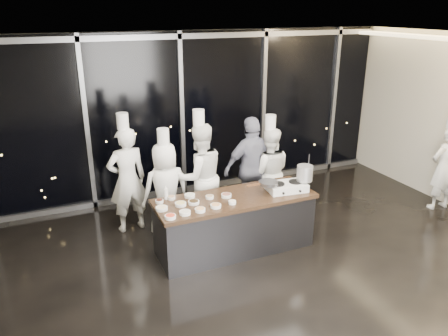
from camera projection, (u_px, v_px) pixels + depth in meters
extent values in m
plane|color=black|center=(261.00, 279.00, 6.15)|extent=(9.00, 9.00, 0.00)
cube|color=beige|center=(180.00, 115.00, 8.61)|extent=(9.00, 0.02, 3.20)
cube|color=beige|center=(269.00, 44.00, 5.04)|extent=(9.00, 7.00, 0.02)
cube|color=black|center=(181.00, 116.00, 8.56)|extent=(8.90, 0.04, 3.18)
cube|color=gray|center=(179.00, 36.00, 7.99)|extent=(8.90, 0.08, 0.10)
cube|color=gray|center=(184.00, 189.00, 9.05)|extent=(8.90, 0.08, 0.10)
cube|color=gray|center=(87.00, 126.00, 7.84)|extent=(0.08, 0.08, 3.20)
cube|color=gray|center=(182.00, 116.00, 8.51)|extent=(0.08, 0.08, 3.20)
cube|color=gray|center=(263.00, 108.00, 9.18)|extent=(0.08, 0.08, 3.20)
cube|color=gray|center=(334.00, 101.00, 9.86)|extent=(0.08, 0.08, 3.20)
cube|color=#343438|center=(235.00, 225.00, 6.78)|extent=(2.40, 0.80, 0.84)
cube|color=#3C2819|center=(235.00, 199.00, 6.63)|extent=(2.46, 0.86, 0.06)
cube|color=silver|center=(287.00, 187.00, 6.83)|extent=(0.64, 0.44, 0.12)
cylinder|color=black|center=(278.00, 184.00, 6.76)|extent=(0.23, 0.23, 0.02)
cylinder|color=black|center=(295.00, 182.00, 6.84)|extent=(0.23, 0.23, 0.02)
cylinder|color=black|center=(283.00, 193.00, 6.62)|extent=(0.04, 0.02, 0.04)
cylinder|color=black|center=(300.00, 191.00, 6.69)|extent=(0.04, 0.02, 0.04)
cylinder|color=slate|center=(268.00, 183.00, 6.71)|extent=(0.33, 0.33, 0.05)
cube|color=#4C2B14|center=(253.00, 184.00, 6.63)|extent=(0.22, 0.05, 0.02)
cylinder|color=silver|center=(305.00, 173.00, 6.82)|extent=(0.27, 0.27, 0.25)
cylinder|color=white|center=(170.00, 217.00, 5.94)|extent=(0.16, 0.16, 0.04)
cylinder|color=red|center=(170.00, 216.00, 5.93)|extent=(0.13, 0.13, 0.01)
cylinder|color=white|center=(162.00, 208.00, 6.18)|extent=(0.17, 0.17, 0.04)
cylinder|color=beige|center=(162.00, 207.00, 6.18)|extent=(0.14, 0.14, 0.01)
cylinder|color=white|center=(159.00, 201.00, 6.41)|extent=(0.12, 0.12, 0.04)
cylinder|color=#371810|center=(159.00, 200.00, 6.40)|extent=(0.10, 0.10, 0.01)
cylinder|color=white|center=(185.00, 213.00, 6.06)|extent=(0.16, 0.16, 0.04)
cylinder|color=beige|center=(185.00, 212.00, 6.05)|extent=(0.13, 0.13, 0.01)
cylinder|color=white|center=(181.00, 204.00, 6.32)|extent=(0.16, 0.16, 0.04)
cylinder|color=tan|center=(181.00, 203.00, 6.31)|extent=(0.13, 0.13, 0.01)
cylinder|color=white|center=(171.00, 198.00, 6.53)|extent=(0.12, 0.12, 0.04)
cylinder|color=#A67953|center=(171.00, 197.00, 6.52)|extent=(0.10, 0.10, 0.01)
cylinder|color=white|center=(200.00, 210.00, 6.14)|extent=(0.15, 0.15, 0.04)
cylinder|color=tan|center=(200.00, 209.00, 6.13)|extent=(0.12, 0.12, 0.01)
cylinder|color=white|center=(194.00, 202.00, 6.38)|extent=(0.16, 0.16, 0.04)
cylinder|color=black|center=(194.00, 201.00, 6.37)|extent=(0.13, 0.13, 0.01)
cylinder|color=white|center=(190.00, 196.00, 6.60)|extent=(0.16, 0.16, 0.04)
cylinder|color=beige|center=(190.00, 195.00, 6.59)|extent=(0.13, 0.13, 0.01)
cylinder|color=white|center=(216.00, 206.00, 6.26)|extent=(0.16, 0.16, 0.04)
cylinder|color=#C0844C|center=(216.00, 205.00, 6.26)|extent=(0.13, 0.13, 0.01)
cylinder|color=white|center=(210.00, 197.00, 6.55)|extent=(0.12, 0.12, 0.04)
cylinder|color=#9D7D5A|center=(210.00, 196.00, 6.55)|extent=(0.10, 0.10, 0.01)
cylinder|color=white|center=(232.00, 202.00, 6.38)|extent=(0.11, 0.11, 0.04)
cylinder|color=beige|center=(232.00, 201.00, 6.37)|extent=(0.09, 0.09, 0.01)
cylinder|color=white|center=(226.00, 195.00, 6.61)|extent=(0.16, 0.16, 0.04)
cylinder|color=brown|center=(226.00, 195.00, 6.60)|extent=(0.13, 0.13, 0.01)
cylinder|color=white|center=(166.00, 194.00, 6.51)|extent=(0.06, 0.06, 0.16)
cone|color=white|center=(166.00, 187.00, 6.48)|extent=(0.05, 0.05, 0.05)
imported|color=white|center=(127.00, 180.00, 7.25)|extent=(0.71, 0.52, 1.81)
cylinder|color=white|center=(123.00, 121.00, 6.90)|extent=(0.21, 0.21, 0.26)
imported|color=white|center=(166.00, 189.00, 7.16)|extent=(0.79, 0.53, 1.59)
cylinder|color=white|center=(163.00, 137.00, 6.84)|extent=(0.19, 0.19, 0.26)
imported|color=white|center=(200.00, 176.00, 7.37)|extent=(0.94, 0.76, 1.83)
cylinder|color=white|center=(199.00, 118.00, 7.01)|extent=(0.20, 0.20, 0.26)
imported|color=#151A3C|center=(252.00, 168.00, 7.75)|extent=(1.10, 0.48, 1.85)
imported|color=white|center=(268.00, 172.00, 7.84)|extent=(0.97, 0.88, 1.64)
cylinder|color=white|center=(270.00, 122.00, 7.52)|extent=(0.25, 0.25, 0.26)
imported|color=white|center=(444.00, 168.00, 8.09)|extent=(0.59, 0.40, 1.60)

